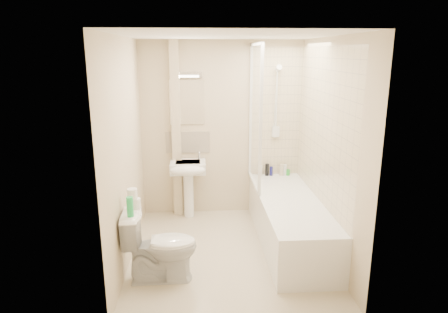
{
  "coord_description": "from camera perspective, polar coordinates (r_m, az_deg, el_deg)",
  "views": [
    {
      "loc": [
        -0.33,
        -4.17,
        2.24
      ],
      "look_at": [
        -0.04,
        0.2,
        1.09
      ],
      "focal_mm": 32.0,
      "sensor_mm": 36.0,
      "label": 1
    }
  ],
  "objects": [
    {
      "name": "shower_screen",
      "position": [
        5.08,
        4.48,
        5.72
      ],
      "size": [
        0.04,
        0.92,
        1.8
      ],
      "color": "white",
      "rests_on": "bathtub"
    },
    {
      "name": "green_bottle",
      "position": [
        3.88,
        -13.28,
        -7.01
      ],
      "size": [
        0.06,
        0.06,
        0.19
      ],
      "primitive_type": "cylinder",
      "color": "#28C460",
      "rests_on": "toilet"
    },
    {
      "name": "bottle_cream",
      "position": [
        5.68,
        8.19,
        -1.89
      ],
      "size": [
        0.06,
        0.06,
        0.16
      ],
      "primitive_type": "cylinder",
      "color": "beige",
      "rests_on": "bathtub"
    },
    {
      "name": "pipe_boxing",
      "position": [
        5.46,
        -6.84,
        3.64
      ],
      "size": [
        0.12,
        0.12,
        2.4
      ],
      "primitive_type": "cube",
      "color": "beige",
      "rests_on": "ground"
    },
    {
      "name": "toilet",
      "position": [
        4.13,
        -9.06,
        -12.47
      ],
      "size": [
        0.43,
        0.73,
        0.73
      ],
      "primitive_type": "imported",
      "rotation": [
        0.0,
        0.0,
        1.59
      ],
      "color": "white",
      "rests_on": "ground"
    },
    {
      "name": "wall_right",
      "position": [
        4.52,
        14.69,
        0.95
      ],
      "size": [
        0.02,
        2.5,
        2.4
      ],
      "primitive_type": "cube",
      "color": "beige",
      "rests_on": "ground"
    },
    {
      "name": "shower_fixture",
      "position": [
        5.51,
        7.53,
        7.35
      ],
      "size": [
        0.1,
        0.16,
        0.99
      ],
      "color": "white",
      "rests_on": "wall_back"
    },
    {
      "name": "bottle_green",
      "position": [
        5.72,
        9.1,
        -2.26
      ],
      "size": [
        0.06,
        0.06,
        0.08
      ],
      "primitive_type": "cylinder",
      "color": "green",
      "rests_on": "bathtub"
    },
    {
      "name": "tile_back",
      "position": [
        5.57,
        7.42,
        6.18
      ],
      "size": [
        0.7,
        0.01,
        1.75
      ],
      "primitive_type": "cube",
      "color": "beige",
      "rests_on": "wall_back"
    },
    {
      "name": "splashback",
      "position": [
        5.54,
        -5.19,
        2.04
      ],
      "size": [
        0.6,
        0.02,
        0.3
      ],
      "primitive_type": "cube",
      "color": "beige",
      "rests_on": "wall_back"
    },
    {
      "name": "wall_left",
      "position": [
        4.36,
        -13.9,
        0.49
      ],
      "size": [
        0.02,
        2.5,
        2.4
      ],
      "primitive_type": "cube",
      "color": "beige",
      "rests_on": "ground"
    },
    {
      "name": "toilet_roll_upper",
      "position": [
        4.04,
        -12.97,
        -5.25
      ],
      "size": [
        0.1,
        0.1,
        0.11
      ],
      "primitive_type": "cylinder",
      "color": "white",
      "rests_on": "toilet_roll_lower"
    },
    {
      "name": "bottle_white_a",
      "position": [
        5.63,
        5.17,
        -2.01
      ],
      "size": [
        0.06,
        0.06,
        0.15
      ],
      "primitive_type": "cylinder",
      "color": "silver",
      "rests_on": "bathtub"
    },
    {
      "name": "bottle_blue",
      "position": [
        5.66,
        6.74,
        -2.08
      ],
      "size": [
        0.05,
        0.05,
        0.13
      ],
      "primitive_type": "cylinder",
      "color": "navy",
      "rests_on": "bathtub"
    },
    {
      "name": "mirror",
      "position": [
        5.45,
        -5.33,
        7.69
      ],
      "size": [
        0.46,
        0.01,
        0.6
      ],
      "primitive_type": "cube",
      "color": "white",
      "rests_on": "wall_back"
    },
    {
      "name": "pedestal_sink",
      "position": [
        5.42,
        -5.15,
        -2.48
      ],
      "size": [
        0.47,
        0.45,
        0.92
      ],
      "color": "white",
      "rests_on": "ground"
    },
    {
      "name": "ceiling",
      "position": [
        4.18,
        0.71,
        16.92
      ],
      "size": [
        2.2,
        2.5,
        0.02
      ],
      "primitive_type": "cube",
      "color": "white",
      "rests_on": "wall_back"
    },
    {
      "name": "strip_light",
      "position": [
        5.39,
        -5.43,
        11.57
      ],
      "size": [
        0.42,
        0.07,
        0.07
      ],
      "primitive_type": "cube",
      "color": "silver",
      "rests_on": "wall_back"
    },
    {
      "name": "toilet_roll_lower",
      "position": [
        4.08,
        -12.53,
        -6.56
      ],
      "size": [
        0.1,
        0.1,
        0.1
      ],
      "primitive_type": "cylinder",
      "color": "white",
      "rests_on": "toilet"
    },
    {
      "name": "floor",
      "position": [
        4.74,
        0.62,
        -13.48
      ],
      "size": [
        2.5,
        2.5,
        0.0
      ],
      "primitive_type": "plane",
      "color": "beige",
      "rests_on": "ground"
    },
    {
      "name": "tile_right",
      "position": [
        4.66,
        13.96,
        4.22
      ],
      "size": [
        0.01,
        2.1,
        1.75
      ],
      "primitive_type": "cube",
      "color": "beige",
      "rests_on": "wall_right"
    },
    {
      "name": "bathtub",
      "position": [
        4.9,
        9.33,
        -8.94
      ],
      "size": [
        0.7,
        2.1,
        0.55
      ],
      "color": "white",
      "rests_on": "ground"
    },
    {
      "name": "wall_back",
      "position": [
        5.52,
        -0.36,
        3.86
      ],
      "size": [
        2.2,
        0.02,
        2.4
      ],
      "primitive_type": "cube",
      "color": "beige",
      "rests_on": "ground"
    },
    {
      "name": "bottle_white_b",
      "position": [
        5.7,
        8.69,
        -1.91
      ],
      "size": [
        0.05,
        0.05,
        0.15
      ],
      "primitive_type": "cylinder",
      "color": "silver",
      "rests_on": "bathtub"
    },
    {
      "name": "bottle_black_b",
      "position": [
        5.64,
        6.16,
        -1.89
      ],
      "size": [
        0.05,
        0.05,
        0.17
      ],
      "primitive_type": "cylinder",
      "color": "black",
      "rests_on": "bathtub"
    }
  ]
}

